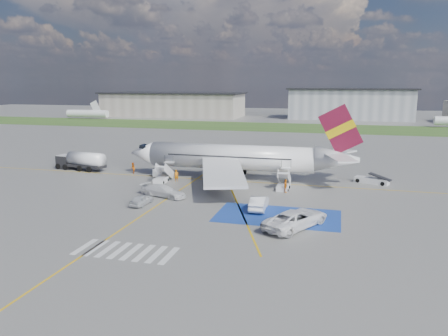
{
  "coord_description": "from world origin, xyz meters",
  "views": [
    {
      "loc": [
        16.28,
        -51.62,
        15.01
      ],
      "look_at": [
        1.41,
        4.57,
        3.5
      ],
      "focal_mm": 35.0,
      "sensor_mm": 36.0,
      "label": 1
    }
  ],
  "objects_px": {
    "belt_loader": "(372,181)",
    "car_silver_b": "(259,203)",
    "gpu_cart": "(159,173)",
    "car_silver_a": "(141,200)",
    "airliner": "(240,157)",
    "fuel_tanker": "(81,162)",
    "van_white_b": "(163,189)",
    "van_white_a": "(296,216)"
  },
  "relations": [
    {
      "from": "belt_loader",
      "to": "car_silver_b",
      "type": "xyz_separation_m",
      "value": [
        -13.98,
        -17.95,
        0.45
      ]
    },
    {
      "from": "gpu_cart",
      "to": "car_silver_a",
      "type": "relative_size",
      "value": 0.5
    },
    {
      "from": "gpu_cart",
      "to": "car_silver_a",
      "type": "height_order",
      "value": "gpu_cart"
    },
    {
      "from": "airliner",
      "to": "gpu_cart",
      "type": "xyz_separation_m",
      "value": [
        -12.77,
        -2.21,
        -2.71
      ]
    },
    {
      "from": "airliner",
      "to": "fuel_tanker",
      "type": "xyz_separation_m",
      "value": [
        -28.06,
        -0.33,
        -2.06
      ]
    },
    {
      "from": "belt_loader",
      "to": "van_white_b",
      "type": "height_order",
      "value": "van_white_b"
    },
    {
      "from": "van_white_a",
      "to": "car_silver_a",
      "type": "bearing_deg",
      "value": 18.63
    },
    {
      "from": "airliner",
      "to": "gpu_cart",
      "type": "bearing_deg",
      "value": -170.19
    },
    {
      "from": "airliner",
      "to": "fuel_tanker",
      "type": "distance_m",
      "value": 28.14
    },
    {
      "from": "van_white_b",
      "to": "airliner",
      "type": "bearing_deg",
      "value": -11.66
    },
    {
      "from": "gpu_cart",
      "to": "car_silver_b",
      "type": "relative_size",
      "value": 0.38
    },
    {
      "from": "car_silver_b",
      "to": "gpu_cart",
      "type": "bearing_deg",
      "value": -38.31
    },
    {
      "from": "airliner",
      "to": "fuel_tanker",
      "type": "bearing_deg",
      "value": -179.32
    },
    {
      "from": "fuel_tanker",
      "to": "van_white_b",
      "type": "xyz_separation_m",
      "value": [
        20.65,
        -12.96,
        -0.32
      ]
    },
    {
      "from": "fuel_tanker",
      "to": "van_white_a",
      "type": "xyz_separation_m",
      "value": [
        38.96,
        -21.06,
        -0.07
      ]
    },
    {
      "from": "belt_loader",
      "to": "car_silver_b",
      "type": "height_order",
      "value": "car_silver_b"
    },
    {
      "from": "gpu_cart",
      "to": "belt_loader",
      "type": "relative_size",
      "value": 0.36
    },
    {
      "from": "airliner",
      "to": "van_white_b",
      "type": "distance_m",
      "value": 15.41
    },
    {
      "from": "airliner",
      "to": "van_white_b",
      "type": "bearing_deg",
      "value": -119.13
    },
    {
      "from": "belt_loader",
      "to": "van_white_b",
      "type": "xyz_separation_m",
      "value": [
        -27.34,
        -15.23,
        0.61
      ]
    },
    {
      "from": "gpu_cart",
      "to": "car_silver_b",
      "type": "bearing_deg",
      "value": -44.5
    },
    {
      "from": "airliner",
      "to": "van_white_b",
      "type": "height_order",
      "value": "airliner"
    },
    {
      "from": "car_silver_b",
      "to": "van_white_a",
      "type": "distance_m",
      "value": 7.31
    },
    {
      "from": "car_silver_a",
      "to": "van_white_a",
      "type": "xyz_separation_m",
      "value": [
        19.34,
        -3.57,
        0.58
      ]
    },
    {
      "from": "car_silver_b",
      "to": "van_white_b",
      "type": "xyz_separation_m",
      "value": [
        -13.36,
        2.72,
        0.16
      ]
    },
    {
      "from": "car_silver_a",
      "to": "belt_loader",
      "type": "bearing_deg",
      "value": -141.62
    },
    {
      "from": "fuel_tanker",
      "to": "car_silver_b",
      "type": "bearing_deg",
      "value": -15.81
    },
    {
      "from": "fuel_tanker",
      "to": "belt_loader",
      "type": "xyz_separation_m",
      "value": [
        48.0,
        2.27,
        -0.93
      ]
    },
    {
      "from": "van_white_a",
      "to": "van_white_b",
      "type": "bearing_deg",
      "value": 5.26
    },
    {
      "from": "fuel_tanker",
      "to": "van_white_a",
      "type": "height_order",
      "value": "fuel_tanker"
    },
    {
      "from": "fuel_tanker",
      "to": "van_white_b",
      "type": "relative_size",
      "value": 1.85
    },
    {
      "from": "car_silver_b",
      "to": "airliner",
      "type": "bearing_deg",
      "value": -71.51
    },
    {
      "from": "gpu_cart",
      "to": "car_silver_b",
      "type": "distance_m",
      "value": 23.26
    },
    {
      "from": "airliner",
      "to": "fuel_tanker",
      "type": "relative_size",
      "value": 3.87
    },
    {
      "from": "car_silver_a",
      "to": "van_white_b",
      "type": "distance_m",
      "value": 4.65
    },
    {
      "from": "gpu_cart",
      "to": "fuel_tanker",
      "type": "bearing_deg",
      "value": 164.93
    },
    {
      "from": "van_white_a",
      "to": "gpu_cart",
      "type": "bearing_deg",
      "value": -9.93
    },
    {
      "from": "van_white_a",
      "to": "van_white_b",
      "type": "relative_size",
      "value": 1.3
    },
    {
      "from": "gpu_cart",
      "to": "car_silver_a",
      "type": "bearing_deg",
      "value": -82.63
    },
    {
      "from": "belt_loader",
      "to": "fuel_tanker",
      "type": "bearing_deg",
      "value": -156.53
    },
    {
      "from": "van_white_a",
      "to": "belt_loader",
      "type": "bearing_deg",
      "value": -82.08
    },
    {
      "from": "gpu_cart",
      "to": "van_white_b",
      "type": "bearing_deg",
      "value": -72.31
    }
  ]
}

